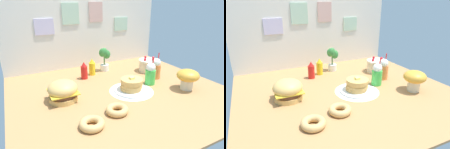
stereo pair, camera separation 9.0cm
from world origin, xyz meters
TOP-DOWN VIEW (x-y plane):
  - ground_plane at (0.00, 0.00)m, footprint 2.06×1.86m
  - back_wall at (-0.00, 0.93)m, footprint 2.06×0.04m
  - doily_mat at (0.09, -0.05)m, footprint 0.44×0.44m
  - burger at (-0.55, 0.07)m, footprint 0.26×0.26m
  - pancake_stack at (0.09, -0.05)m, footprint 0.34×0.34m
  - layer_cake at (0.60, 0.34)m, footprint 0.25×0.25m
  - ketchup_bottle at (-0.21, 0.47)m, footprint 0.08×0.08m
  - mustard_bottle at (-0.08, 0.55)m, footprint 0.08×0.08m
  - cream_soda_cup at (0.36, 0.01)m, footprint 0.11×0.11m
  - orange_float_cup at (0.53, 0.11)m, footprint 0.11×0.11m
  - donut_pink_glaze at (-0.48, -0.42)m, footprint 0.18×0.18m
  - donut_chocolate at (-0.23, -0.34)m, footprint 0.18×0.18m
  - potted_plant at (0.12, 0.61)m, footprint 0.14×0.12m
  - mushroom_stool at (0.61, -0.27)m, footprint 0.22×0.22m

SIDE VIEW (x-z plane):
  - ground_plane at x=0.00m, z-range -0.02..0.00m
  - doily_mat at x=0.09m, z-range 0.00..0.00m
  - donut_pink_glaze at x=-0.48m, z-range 0.00..0.06m
  - donut_chocolate at x=-0.23m, z-range 0.00..0.06m
  - pancake_stack at x=0.09m, z-range -0.01..0.13m
  - layer_cake at x=0.60m, z-range -0.01..0.17m
  - burger at x=-0.55m, z-range 0.00..0.19m
  - ketchup_bottle at x=-0.21m, z-range -0.01..0.19m
  - mustard_bottle at x=-0.08m, z-range -0.01..0.19m
  - cream_soda_cup at x=0.36m, z-range -0.03..0.27m
  - orange_float_cup at x=0.53m, z-range -0.03..0.27m
  - mushroom_stool at x=0.61m, z-range 0.02..0.23m
  - potted_plant at x=0.12m, z-range 0.01..0.31m
  - back_wall at x=0.00m, z-range 0.01..0.96m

